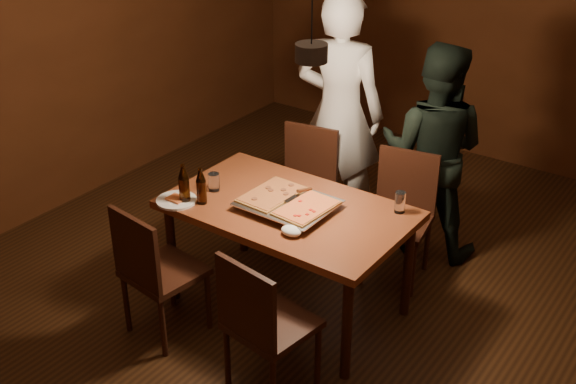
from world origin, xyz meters
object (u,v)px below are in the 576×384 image
Objects in this scene: pizza_tray at (288,205)px; diner_dark at (433,151)px; beer_bottle_a at (184,184)px; beer_bottle_b at (201,186)px; diner_white at (339,113)px; chair_near_right at (261,316)px; plate_slice at (176,200)px; chair_near_left at (152,263)px; pendant_lamp at (311,51)px; dining_table at (288,217)px; chair_far_left at (305,176)px; chair_far_right at (402,204)px.

pizza_tray is 1.28m from diner_dark.
beer_bottle_a is 0.11m from beer_bottle_b.
diner_dark is at bearing 172.84° from diner_white.
plate_slice is at bearing 165.56° from chair_near_right.
pizza_tray is at bearing 28.10° from beer_bottle_a.
pendant_lamp is at bearing 56.33° from chair_near_left.
pendant_lamp is (0.15, 0.01, 1.08)m from dining_table.
chair_near_right is at bearing -74.66° from pendant_lamp.
pendant_lamp is at bearing 113.15° from chair_near_right.
pizza_tray is (-0.34, 0.72, 0.24)m from chair_near_right.
chair_near_right reaches higher than plate_slice.
chair_far_left and chair_near_right have the same top height.
pizza_tray is 1.00m from pendant_lamp.
chair_near_left is 1.91× the size of plate_slice.
chair_far_left is 0.99× the size of chair_far_right.
plate_slice is at bearing 115.98° from chair_near_left.
chair_far_left is 0.31× the size of diner_dark.
chair_near_right is (0.75, -1.51, 0.00)m from chair_far_left.
dining_table is at bearing 30.92° from beer_bottle_b.
beer_bottle_b is (-0.85, -1.07, 0.33)m from chair_far_right.
dining_table is at bearing 30.54° from plate_slice.
chair_far_right is at bearing 67.20° from chair_near_left.
beer_bottle_a is 0.13m from plate_slice.
diner_dark reaches higher than dining_table.
chair_near_right is 1.06m from plate_slice.
chair_far_left is 0.88× the size of pizza_tray.
pendant_lamp is (0.54, -0.75, 1.22)m from chair_far_left.
diner_dark reaches higher than chair_near_right.
pendant_lamp is at bearing 19.09° from pizza_tray.
dining_table is 5.73× the size of beer_bottle_a.
beer_bottle_a is 1.03× the size of plate_slice.
chair_far_right is at bearing 49.12° from plate_slice.
diner_white is 1.17× the size of diner_dark.
chair_near_right is at bearing -60.17° from pizza_tray.
beer_bottle_b is 1.12m from pendant_lamp.
chair_near_left reaches higher than pizza_tray.
chair_near_left is at bearing -130.64° from pendant_lamp.
diner_white is (0.14, 1.85, 0.39)m from chair_near_left.
chair_far_left is 1.00× the size of chair_near_right.
pizza_tray reaches higher than plate_slice.
chair_near_right is at bearing -64.44° from dining_table.
pendant_lamp is at bearing 62.42° from chair_far_right.
chair_near_left is 0.56m from beer_bottle_b.
beer_bottle_b is (0.09, 0.06, -0.01)m from beer_bottle_a.
pizza_tray is (0.50, 0.70, 0.24)m from chair_near_left.
dining_table is at bearing 63.60° from chair_near_left.
chair_near_left is at bearing -120.75° from pizza_tray.
chair_far_left is 1.54m from pendant_lamp.
dining_table is at bearing 94.51° from diner_white.
dining_table is at bearing -177.20° from pendant_lamp.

